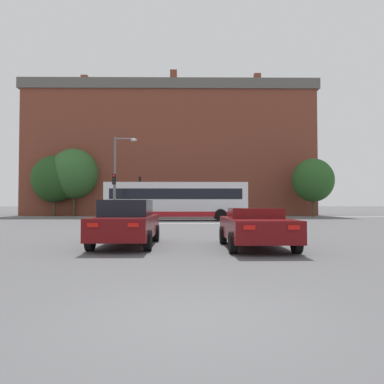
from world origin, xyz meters
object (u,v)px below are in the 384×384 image
Objects in this scene: bus_crossing_lead at (176,200)px; traffic_light_near_left at (114,190)px; car_roadster_right at (256,227)px; pedestrian_waiting at (162,207)px; traffic_light_far_left at (140,190)px; traffic_light_far_right at (237,194)px; car_saloon_left at (127,223)px; street_lamp_junction at (119,170)px.

traffic_light_near_left reaches higher than bus_crossing_lead.
traffic_light_near_left is (-4.58, -4.40, 0.75)m from bus_crossing_lead.
car_roadster_right is 2.45× the size of pedestrian_waiting.
traffic_light_far_left is 12.25m from traffic_light_near_left.
car_roadster_right is 1.16× the size of traffic_light_far_right.
bus_crossing_lead is 3.26× the size of traffic_light_far_right.
car_saloon_left is 17.13m from street_lamp_junction.
traffic_light_far_left reaches higher than pedestrian_waiting.
car_saloon_left is 28.36m from traffic_light_far_right.
traffic_light_far_left is 11.23m from street_lamp_junction.
traffic_light_far_left is 0.65× the size of street_lamp_junction.
car_roadster_right is 18.05m from traffic_light_near_left.
traffic_light_far_left is 1.18× the size of traffic_light_near_left.
street_lamp_junction reaches higher than car_roadster_right.
bus_crossing_lead is 6.01m from street_lamp_junction.
traffic_light_far_left is at bearing 88.90° from street_lamp_junction.
traffic_light_far_left is at bearing -151.80° from bus_crossing_lead.
car_saloon_left is 0.39× the size of bus_crossing_lead.
traffic_light_far_right is at bearing 74.75° from car_saloon_left.
car_saloon_left is 1.09× the size of car_roadster_right.
street_lamp_junction is 3.79× the size of pedestrian_waiting.
bus_crossing_lead is 8.98m from traffic_light_far_left.
pedestrian_waiting is at bearing 91.48° from car_saloon_left.
pedestrian_waiting reaches higher than car_saloon_left.
bus_crossing_lead reaches higher than car_saloon_left.
street_lamp_junction reaches higher than car_saloon_left.
traffic_light_near_left reaches higher than car_roadster_right.
bus_crossing_lead is at bearing -61.80° from traffic_light_far_left.
traffic_light_far_left is at bearing 131.10° from pedestrian_waiting.
bus_crossing_lead is at bearing 43.83° from traffic_light_near_left.
car_roadster_right is at bearing -75.27° from traffic_light_far_left.
bus_crossing_lead is (1.06, 19.80, 0.97)m from car_saloon_left.
street_lamp_junction is (-10.76, -10.85, 1.57)m from traffic_light_far_right.
traffic_light_far_right is at bearing 45.24° from street_lamp_junction.
street_lamp_junction reaches higher than bus_crossing_lead.
pedestrian_waiting is at bearing 99.24° from car_roadster_right.
traffic_light_far_right is at bearing 82.96° from car_roadster_right.
street_lamp_junction is (-4.42, -3.33, 2.35)m from bus_crossing_lead.
car_roadster_right is 29.45m from traffic_light_far_left.
street_lamp_junction is at bearing 81.44° from traffic_light_near_left.
car_saloon_left is 28.03m from pedestrian_waiting.
traffic_light_near_left is at bearing -46.17° from bus_crossing_lead.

